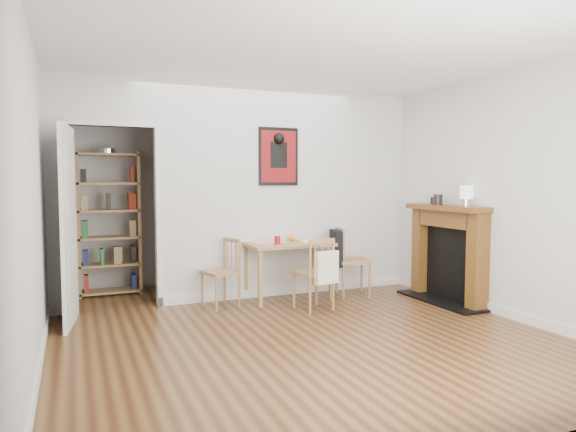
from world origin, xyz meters
name	(u,v)px	position (x,y,z in m)	size (l,w,h in m)	color
ground	(291,326)	(0.00, 0.00, 0.00)	(5.20, 5.20, 0.00)	brown
room_shell	(256,193)	(0.10, 1.34, 1.30)	(5.20, 5.20, 5.20)	#BABAB8
dining_table	(288,249)	(0.43, 1.10, 0.62)	(1.03, 0.65, 0.70)	olive
chair_left	(220,273)	(-0.44, 1.03, 0.39)	(0.49, 0.49, 0.79)	olive
chair_right	(351,260)	(1.25, 0.98, 0.45)	(0.57, 0.52, 0.86)	olive
chair_front	(314,273)	(0.50, 0.52, 0.42)	(0.47, 0.52, 0.82)	olive
bookshelf	(109,224)	(-1.56, 2.25, 0.90)	(0.77, 0.31, 1.82)	olive
fireplace	(448,250)	(2.16, 0.25, 0.62)	(0.45, 1.25, 1.16)	brown
red_glass	(277,240)	(0.25, 1.00, 0.75)	(0.07, 0.07, 0.10)	maroon
orange_fruit	(292,238)	(0.54, 1.22, 0.74)	(0.08, 0.08, 0.08)	orange
placemat	(270,242)	(0.23, 1.19, 0.70)	(0.40, 0.30, 0.00)	beige
notebook	(311,241)	(0.75, 1.11, 0.71)	(0.30, 0.22, 0.01)	silver
mantel_lamp	(466,193)	(2.14, -0.05, 1.31)	(0.15, 0.15, 0.24)	silver
ceramic_jar_a	(438,200)	(2.10, 0.38, 1.22)	(0.11, 0.11, 0.13)	black
ceramic_jar_b	(433,201)	(2.13, 0.51, 1.20)	(0.07, 0.07, 0.09)	black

